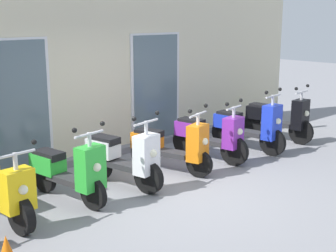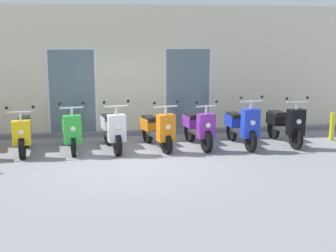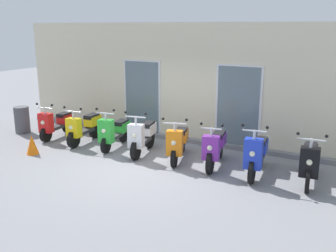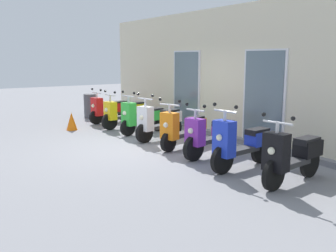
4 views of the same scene
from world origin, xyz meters
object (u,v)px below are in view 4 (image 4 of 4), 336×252
Objects in this scene: scooter_yellow at (125,113)px; scooter_blue at (242,143)px; traffic_cone at (72,121)px; scooter_green at (142,117)px; scooter_orange at (183,128)px; trash_bin at (91,106)px; scooter_red at (110,109)px; scooter_black at (292,155)px; scooter_white at (159,122)px; scooter_purple at (211,135)px.

scooter_blue reaches higher than scooter_yellow.
scooter_yellow is 3.00× the size of traffic_cone.
scooter_orange is at bearing -0.94° from scooter_green.
trash_bin reaches higher than traffic_cone.
scooter_red is 0.92× the size of scooter_black.
scooter_red is 7.31m from scooter_black.
scooter_orange is at bearing 177.65° from scooter_blue.
scooter_white is at bearing -1.07° from scooter_yellow.
traffic_cone is at bearing -158.10° from scooter_orange.
scooter_black reaches higher than scooter_white.
scooter_yellow reaches higher than trash_bin.
scooter_blue is at bearing -1.09° from scooter_yellow.
scooter_purple is 2.16m from scooter_black.
scooter_orange is at bearing 179.89° from scooter_black.
scooter_blue is (6.18, -0.13, 0.06)m from scooter_red.
trash_bin is at bearing -179.33° from scooter_white.
scooter_purple is 6.48m from trash_bin.
scooter_red is 5.14m from scooter_purple.
scooter_green is at bearing 179.67° from scooter_purple.
scooter_green reaches higher than scooter_yellow.
scooter_red is 1.11m from scooter_yellow.
scooter_purple is at bearing -0.32° from scooter_red.
scooter_purple is 4.81m from traffic_cone.
scooter_yellow is 6.20m from scooter_black.
trash_bin is at bearing -179.54° from scooter_black.
scooter_green reaches higher than scooter_orange.
scooter_yellow is at bearing 178.91° from scooter_blue.
scooter_green reaches higher than scooter_red.
scooter_orange is 0.99m from scooter_purple.
scooter_red is at bearing 179.68° from scooter_purple.
scooter_red is 1.80× the size of trash_bin.
traffic_cone is (-0.54, -1.46, -0.20)m from scooter_yellow.
scooter_white reaches higher than trash_bin.
scooter_green is (1.05, 0.02, 0.01)m from scooter_yellow.
scooter_purple is (2.03, 0.04, -0.01)m from scooter_white.
traffic_cone is (1.90, -1.37, -0.16)m from trash_bin.
scooter_yellow is at bearing 179.82° from scooter_black.
scooter_purple is at bearing 174.57° from scooter_blue.
scooter_orange reaches higher than trash_bin.
scooter_orange is at bearing -0.62° from scooter_red.
scooter_red is 4.16m from scooter_orange.
scooter_blue is at bearing -1.18° from scooter_red.
scooter_orange is 5.50m from trash_bin.
scooter_yellow is (1.11, -0.03, 0.02)m from scooter_red.
scooter_red is 0.97× the size of scooter_yellow.
scooter_red is 2.90× the size of traffic_cone.
scooter_black reaches higher than scooter_red.
scooter_black is (4.19, 0.02, 0.02)m from scooter_white.
scooter_orange is 1.85× the size of trash_bin.
scooter_white is 0.95× the size of scooter_purple.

